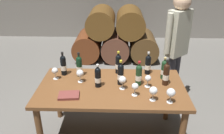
{
  "coord_description": "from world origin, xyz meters",
  "views": [
    {
      "loc": [
        0.08,
        -2.3,
        2.12
      ],
      "look_at": [
        0.0,
        0.2,
        0.91
      ],
      "focal_mm": 36.61,
      "sensor_mm": 36.0,
      "label": 1
    }
  ],
  "objects_px": {
    "wine_bottle_1": "(63,65)",
    "wine_bottle_3": "(166,74)",
    "wine_glass_1": "(135,87)",
    "wine_glass_2": "(148,79)",
    "wine_bottle_0": "(98,77)",
    "wine_glass_5": "(55,71)",
    "wine_glass_0": "(153,91)",
    "wine_bottle_6": "(121,74)",
    "wine_glass_6": "(171,93)",
    "wine_glass_4": "(122,80)",
    "wine_glass_3": "(80,74)",
    "wine_bottle_4": "(79,66)",
    "dining_table": "(111,93)",
    "wine_bottle_7": "(118,64)",
    "wine_bottle_8": "(148,64)",
    "sommelier_presenting": "(177,42)",
    "wine_bottle_5": "(139,75)",
    "tasting_notebook": "(69,95)",
    "wine_bottle_2": "(164,69)"
  },
  "relations": [
    {
      "from": "wine_glass_1",
      "to": "wine_glass_5",
      "type": "height_order",
      "value": "wine_glass_5"
    },
    {
      "from": "dining_table",
      "to": "wine_bottle_0",
      "type": "relative_size",
      "value": 6.05
    },
    {
      "from": "wine_bottle_6",
      "to": "wine_glass_4",
      "type": "height_order",
      "value": "wine_bottle_6"
    },
    {
      "from": "dining_table",
      "to": "tasting_notebook",
      "type": "distance_m",
      "value": 0.52
    },
    {
      "from": "wine_glass_5",
      "to": "tasting_notebook",
      "type": "distance_m",
      "value": 0.47
    },
    {
      "from": "wine_bottle_0",
      "to": "wine_glass_5",
      "type": "bearing_deg",
      "value": 163.19
    },
    {
      "from": "wine_bottle_3",
      "to": "wine_bottle_6",
      "type": "distance_m",
      "value": 0.53
    },
    {
      "from": "dining_table",
      "to": "wine_glass_1",
      "type": "distance_m",
      "value": 0.38
    },
    {
      "from": "wine_bottle_2",
      "to": "tasting_notebook",
      "type": "height_order",
      "value": "wine_bottle_2"
    },
    {
      "from": "dining_table",
      "to": "wine_glass_2",
      "type": "height_order",
      "value": "wine_glass_2"
    },
    {
      "from": "wine_glass_5",
      "to": "sommelier_presenting",
      "type": "distance_m",
      "value": 1.7
    },
    {
      "from": "wine_bottle_0",
      "to": "sommelier_presenting",
      "type": "distance_m",
      "value": 1.3
    },
    {
      "from": "wine_bottle_2",
      "to": "wine_glass_0",
      "type": "xyz_separation_m",
      "value": [
        -0.19,
        -0.49,
        -0.01
      ]
    },
    {
      "from": "wine_glass_5",
      "to": "wine_glass_6",
      "type": "bearing_deg",
      "value": -19.53
    },
    {
      "from": "wine_bottle_4",
      "to": "wine_glass_3",
      "type": "distance_m",
      "value": 0.16
    },
    {
      "from": "dining_table",
      "to": "wine_bottle_6",
      "type": "distance_m",
      "value": 0.25
    },
    {
      "from": "wine_glass_4",
      "to": "dining_table",
      "type": "bearing_deg",
      "value": 156.04
    },
    {
      "from": "wine_bottle_3",
      "to": "wine_bottle_4",
      "type": "height_order",
      "value": "wine_bottle_3"
    },
    {
      "from": "wine_glass_1",
      "to": "wine_bottle_4",
      "type": "bearing_deg",
      "value": 147.07
    },
    {
      "from": "wine_bottle_5",
      "to": "wine_glass_2",
      "type": "bearing_deg",
      "value": -22.09
    },
    {
      "from": "wine_bottle_7",
      "to": "wine_glass_4",
      "type": "xyz_separation_m",
      "value": [
        0.05,
        -0.4,
        -0.02
      ]
    },
    {
      "from": "dining_table",
      "to": "wine_glass_0",
      "type": "relative_size",
      "value": 10.6
    },
    {
      "from": "wine_bottle_0",
      "to": "wine_bottle_4",
      "type": "xyz_separation_m",
      "value": [
        -0.25,
        0.26,
        0.01
      ]
    },
    {
      "from": "wine_bottle_4",
      "to": "wine_bottle_8",
      "type": "distance_m",
      "value": 0.86
    },
    {
      "from": "wine_glass_0",
      "to": "wine_glass_1",
      "type": "height_order",
      "value": "wine_glass_0"
    },
    {
      "from": "dining_table",
      "to": "wine_glass_1",
      "type": "xyz_separation_m",
      "value": [
        0.26,
        -0.19,
        0.2
      ]
    },
    {
      "from": "wine_bottle_1",
      "to": "wine_bottle_7",
      "type": "distance_m",
      "value": 0.69
    },
    {
      "from": "wine_bottle_0",
      "to": "wine_bottle_8",
      "type": "distance_m",
      "value": 0.7
    },
    {
      "from": "wine_glass_3",
      "to": "wine_glass_0",
      "type": "bearing_deg",
      "value": -23.98
    },
    {
      "from": "dining_table",
      "to": "wine_bottle_5",
      "type": "distance_m",
      "value": 0.39
    },
    {
      "from": "wine_glass_3",
      "to": "wine_bottle_7",
      "type": "bearing_deg",
      "value": 29.65
    },
    {
      "from": "dining_table",
      "to": "wine_glass_2",
      "type": "relative_size",
      "value": 11.53
    },
    {
      "from": "wine_glass_2",
      "to": "wine_glass_5",
      "type": "bearing_deg",
      "value": 172.13
    },
    {
      "from": "wine_glass_1",
      "to": "wine_glass_2",
      "type": "distance_m",
      "value": 0.24
    },
    {
      "from": "sommelier_presenting",
      "to": "tasting_notebook",
      "type": "bearing_deg",
      "value": -143.72
    },
    {
      "from": "wine_glass_4",
      "to": "tasting_notebook",
      "type": "height_order",
      "value": "wine_glass_4"
    },
    {
      "from": "wine_bottle_7",
      "to": "wine_bottle_0",
      "type": "bearing_deg",
      "value": -122.98
    },
    {
      "from": "wine_bottle_3",
      "to": "tasting_notebook",
      "type": "height_order",
      "value": "wine_bottle_3"
    },
    {
      "from": "dining_table",
      "to": "wine_glass_5",
      "type": "bearing_deg",
      "value": 167.55
    },
    {
      "from": "wine_bottle_6",
      "to": "wine_glass_6",
      "type": "height_order",
      "value": "wine_bottle_6"
    },
    {
      "from": "wine_bottle_0",
      "to": "wine_glass_0",
      "type": "bearing_deg",
      "value": -24.15
    },
    {
      "from": "wine_glass_0",
      "to": "wine_glass_2",
      "type": "xyz_separation_m",
      "value": [
        -0.02,
        0.28,
        -0.01
      ]
    },
    {
      "from": "wine_bottle_6",
      "to": "wine_glass_0",
      "type": "bearing_deg",
      "value": -44.52
    },
    {
      "from": "wine_bottle_3",
      "to": "wine_glass_1",
      "type": "distance_m",
      "value": 0.45
    },
    {
      "from": "wine_glass_5",
      "to": "dining_table",
      "type": "bearing_deg",
      "value": -12.45
    },
    {
      "from": "wine_bottle_0",
      "to": "wine_bottle_1",
      "type": "height_order",
      "value": "wine_bottle_1"
    },
    {
      "from": "wine_bottle_1",
      "to": "wine_bottle_3",
      "type": "distance_m",
      "value": 1.26
    },
    {
      "from": "wine_bottle_8",
      "to": "sommelier_presenting",
      "type": "height_order",
      "value": "sommelier_presenting"
    },
    {
      "from": "wine_bottle_8",
      "to": "wine_bottle_7",
      "type": "bearing_deg",
      "value": 178.67
    },
    {
      "from": "wine_bottle_7",
      "to": "wine_glass_0",
      "type": "distance_m",
      "value": 0.72
    }
  ]
}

